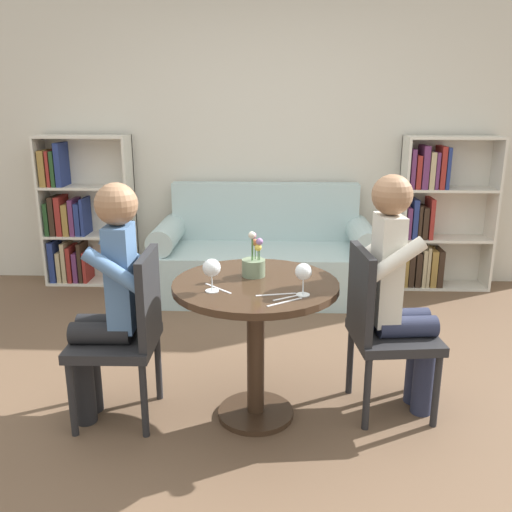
{
  "coord_description": "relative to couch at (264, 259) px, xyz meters",
  "views": [
    {
      "loc": [
        0.1,
        -2.54,
        1.61
      ],
      "look_at": [
        0.0,
        0.05,
        0.87
      ],
      "focal_mm": 38.0,
      "sensor_mm": 36.0,
      "label": 1
    }
  ],
  "objects": [
    {
      "name": "person_right",
      "position": [
        0.74,
        -1.8,
        0.36
      ],
      "size": [
        0.44,
        0.37,
        1.27
      ],
      "rotation": [
        0.0,
        0.0,
        1.68
      ],
      "color": "#282D47",
      "rests_on": "ground_plane"
    },
    {
      "name": "knife_right_setting",
      "position": [
        0.1,
        -2.08,
        0.44
      ],
      "size": [
        0.19,
        0.05,
        0.0
      ],
      "color": "silver",
      "rests_on": "round_table"
    },
    {
      "name": "person_left",
      "position": [
        -0.74,
        -1.94,
        0.36
      ],
      "size": [
        0.42,
        0.35,
        1.24
      ],
      "rotation": [
        0.0,
        0.0,
        -1.55
      ],
      "color": "black",
      "rests_on": "ground_plane"
    },
    {
      "name": "couch",
      "position": [
        0.0,
        0.0,
        0.0
      ],
      "size": [
        1.85,
        0.8,
        0.92
      ],
      "color": "#A8C1C1",
      "rests_on": "ground_plane"
    },
    {
      "name": "bookshelf_left",
      "position": [
        -1.68,
        0.26,
        0.3
      ],
      "size": [
        0.8,
        0.28,
        1.33
      ],
      "color": "silver",
      "rests_on": "ground_plane"
    },
    {
      "name": "round_table",
      "position": [
        0.0,
        -1.91,
        0.26
      ],
      "size": [
        0.83,
        0.83,
        0.75
      ],
      "color": "#382619",
      "rests_on": "ground_plane"
    },
    {
      "name": "wine_glass_left",
      "position": [
        -0.2,
        -2.05,
        0.55
      ],
      "size": [
        0.09,
        0.09,
        0.16
      ],
      "color": "white",
      "rests_on": "round_table"
    },
    {
      "name": "ground_plane",
      "position": [
        0.0,
        -1.91,
        -0.31
      ],
      "size": [
        16.0,
        16.0,
        0.0
      ],
      "primitive_type": "plane",
      "color": "brown"
    },
    {
      "name": "fork_left_setting",
      "position": [
        0.14,
        -2.18,
        0.44
      ],
      "size": [
        0.16,
        0.12,
        0.0
      ],
      "color": "silver",
      "rests_on": "round_table"
    },
    {
      "name": "knife_left_setting",
      "position": [
        0.17,
        -2.11,
        0.44
      ],
      "size": [
        0.17,
        0.11,
        0.0
      ],
      "color": "silver",
      "rests_on": "round_table"
    },
    {
      "name": "chair_right",
      "position": [
        0.65,
        -1.82,
        0.18
      ],
      "size": [
        0.46,
        0.46,
        0.9
      ],
      "rotation": [
        0.0,
        0.0,
        1.68
      ],
      "color": "#232326",
      "rests_on": "ground_plane"
    },
    {
      "name": "bookshelf_right",
      "position": [
        1.48,
        0.26,
        0.32
      ],
      "size": [
        0.8,
        0.28,
        1.33
      ],
      "color": "silver",
      "rests_on": "ground_plane"
    },
    {
      "name": "fork_right_setting",
      "position": [
        -0.18,
        -2.01,
        0.44
      ],
      "size": [
        0.14,
        0.14,
        0.0
      ],
      "color": "silver",
      "rests_on": "round_table"
    },
    {
      "name": "back_wall",
      "position": [
        0.0,
        0.42,
        1.04
      ],
      "size": [
        5.2,
        0.05,
        2.7
      ],
      "color": "beige",
      "rests_on": "ground_plane"
    },
    {
      "name": "flower_vase",
      "position": [
        -0.01,
        -1.81,
        0.51
      ],
      "size": [
        0.12,
        0.12,
        0.24
      ],
      "color": "gray",
      "rests_on": "round_table"
    },
    {
      "name": "wine_glass_right",
      "position": [
        0.23,
        -2.08,
        0.55
      ],
      "size": [
        0.08,
        0.08,
        0.15
      ],
      "color": "white",
      "rests_on": "round_table"
    },
    {
      "name": "chair_left",
      "position": [
        -0.65,
        -1.94,
        0.18
      ],
      "size": [
        0.43,
        0.43,
        0.9
      ],
      "rotation": [
        0.0,
        0.0,
        -1.55
      ],
      "color": "#232326",
      "rests_on": "ground_plane"
    }
  ]
}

